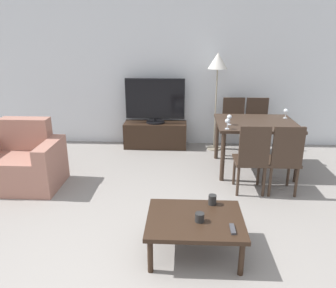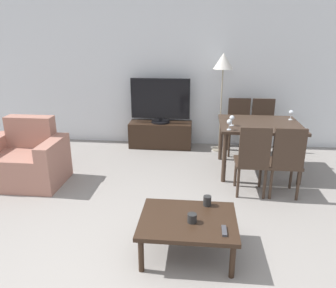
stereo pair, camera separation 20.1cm
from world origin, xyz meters
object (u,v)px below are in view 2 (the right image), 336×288
object	(u,v)px
dining_chair_near_right	(286,159)
cup_white_near	(207,201)
dining_chair_near	(252,158)
dining_chair_far	(263,125)
tv	(160,101)
dining_table	(259,129)
cup_colored_far	(192,218)
wine_glass_left	(229,122)
wine_glass_center	(291,113)
wine_glass_right	(232,118)
dining_chair_far_left	(239,124)
tv_stand	(161,135)
floor_lamp	(223,67)
coffee_table	(188,223)
armchair	(26,161)

from	to	relation	value
dining_chair_near_right	cup_white_near	xyz separation A→B (m)	(-0.96, -0.97, -0.09)
dining_chair_near	dining_chair_far	xyz separation A→B (m)	(0.40, 1.59, 0.00)
tv	dining_chair_far	world-z (taller)	tv
tv	dining_table	xyz separation A→B (m)	(1.55, -0.95, -0.19)
cup_colored_far	wine_glass_left	xyz separation A→B (m)	(0.43, 1.69, 0.44)
wine_glass_left	dining_chair_near_right	bearing A→B (deg)	-31.26
tv	dining_chair_near_right	bearing A→B (deg)	-44.97
tv	cup_white_near	size ratio (longest dim) A/B	10.32
cup_white_near	wine_glass_center	size ratio (longest dim) A/B	0.68
tv	wine_glass_left	world-z (taller)	tv
wine_glass_left	dining_table	bearing A→B (deg)	39.74
dining_chair_near_right	wine_glass_left	distance (m)	0.85
dining_chair_near_right	wine_glass_left	size ratio (longest dim) A/B	6.33
tv	wine_glass_center	xyz separation A→B (m)	(2.03, -0.72, -0.00)
wine_glass_right	dining_chair_far	bearing A→B (deg)	57.55
wine_glass_left	dining_chair_far_left	bearing A→B (deg)	77.19
dining_table	cup_colored_far	size ratio (longest dim) A/B	13.62
tv_stand	wine_glass_right	size ratio (longest dim) A/B	7.58
tv	floor_lamp	size ratio (longest dim) A/B	0.62
dining_table	dining_chair_near	bearing A→B (deg)	-104.07
tv_stand	tv	world-z (taller)	tv
tv	wine_glass_right	bearing A→B (deg)	-44.76
tv	dining_chair_near	world-z (taller)	tv
cup_white_near	wine_glass_right	xyz separation A→B (m)	(0.35, 1.59, 0.43)
dining_chair_far	wine_glass_left	world-z (taller)	dining_chair_far
cup_white_near	wine_glass_center	xyz separation A→B (m)	(1.25, 2.01, 0.43)
dining_chair_near	wine_glass_left	distance (m)	0.59
tv	floor_lamp	bearing A→B (deg)	-3.97
tv	dining_chair_near_right	size ratio (longest dim) A/B	1.11
coffee_table	floor_lamp	distance (m)	3.15
armchair	floor_lamp	size ratio (longest dim) A/B	0.61
wine_glass_right	wine_glass_center	bearing A→B (deg)	24.61
armchair	cup_white_near	distance (m)	2.66
dining_chair_near	floor_lamp	bearing A→B (deg)	100.40
cup_white_near	cup_colored_far	world-z (taller)	cup_white_near
cup_colored_far	armchair	bearing A→B (deg)	149.04
cup_white_near	cup_colored_far	xyz separation A→B (m)	(-0.14, -0.31, -0.01)
tv_stand	armchair	bearing A→B (deg)	-134.76
wine_glass_right	wine_glass_left	bearing A→B (deg)	-103.66
coffee_table	cup_colored_far	xyz separation A→B (m)	(0.04, -0.05, 0.08)
tv_stand	wine_glass_right	distance (m)	1.72
dining_table	wine_glass_center	size ratio (longest dim) A/B	7.81
coffee_table	dining_chair_far_left	world-z (taller)	dining_chair_far_left
dining_table	dining_chair_near_right	bearing A→B (deg)	-75.93
coffee_table	wine_glass_center	world-z (taller)	wine_glass_center
tv_stand	cup_white_near	world-z (taller)	cup_white_near
armchair	floor_lamp	bearing A→B (deg)	30.49
tv	dining_chair_far_left	xyz separation A→B (m)	(1.35, -0.16, -0.34)
cup_colored_far	wine_glass_right	xyz separation A→B (m)	(0.49, 1.91, 0.44)
armchair	dining_table	xyz separation A→B (m)	(3.20, 0.70, 0.34)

